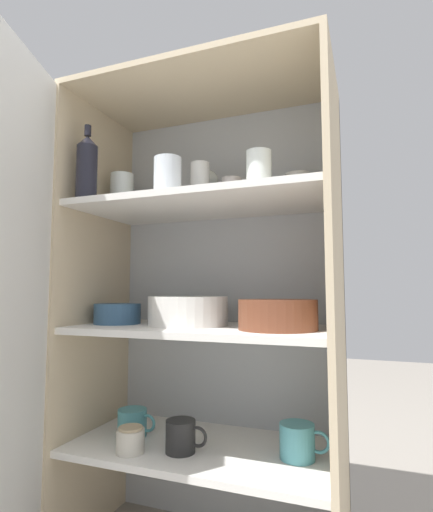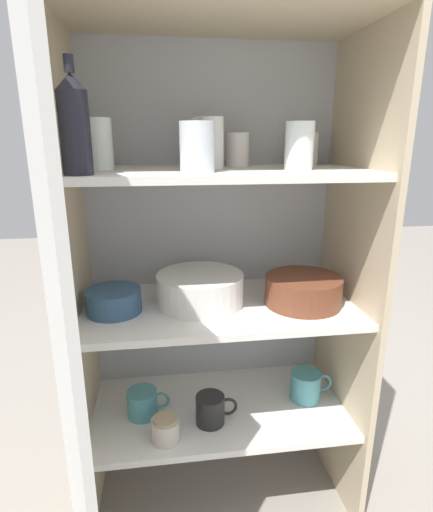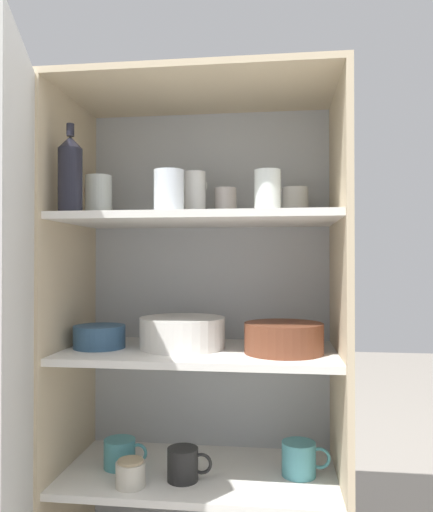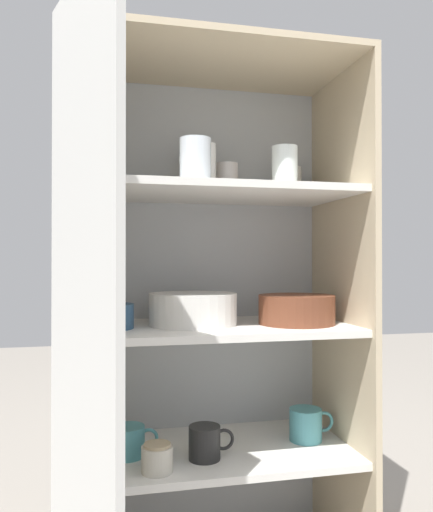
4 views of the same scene
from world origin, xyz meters
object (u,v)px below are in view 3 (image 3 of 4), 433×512
mixing_bowl_large (284,337)px  serving_bowl_small (99,336)px  wine_bottle (70,174)px  plate_stack_white (182,333)px  storage_jar (131,473)px  coffee_mug_primary (120,453)px

mixing_bowl_large → serving_bowl_small: bearing=178.0°
wine_bottle → serving_bowl_small: bearing=74.6°
wine_bottle → mixing_bowl_large: size_ratio=1.10×
mixing_bowl_large → serving_bowl_small: (-0.54, 0.02, -0.01)m
wine_bottle → plate_stack_white: (0.28, 0.16, -0.45)m
plate_stack_white → storage_jar: size_ratio=3.12×
mixing_bowl_large → storage_jar: (-0.41, -0.09, -0.36)m
plate_stack_white → serving_bowl_small: plate_stack_white is taller
mixing_bowl_large → coffee_mug_primary: 0.59m
wine_bottle → serving_bowl_small: 0.47m
serving_bowl_small → storage_jar: bearing=-40.5°
mixing_bowl_large → storage_jar: size_ratio=2.73×
mixing_bowl_large → serving_bowl_small: mixing_bowl_large is taller
mixing_bowl_large → storage_jar: bearing=-167.5°
wine_bottle → mixing_bowl_large: 0.73m
wine_bottle → coffee_mug_primary: (0.10, 0.14, -0.80)m
mixing_bowl_large → coffee_mug_primary: size_ratio=1.70×
serving_bowl_small → coffee_mug_primary: bearing=5.8°
wine_bottle → plate_stack_white: wine_bottle is taller
storage_jar → mixing_bowl_large: bearing=12.5°
storage_jar → serving_bowl_small: bearing=139.5°
serving_bowl_small → mixing_bowl_large: bearing=-2.0°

